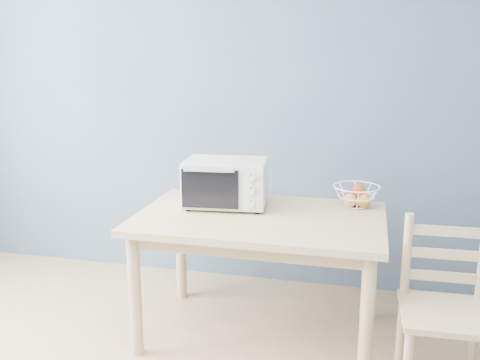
% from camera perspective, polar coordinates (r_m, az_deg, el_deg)
% --- Properties ---
extents(dining_table, '(1.40, 0.90, 0.75)m').
position_cam_1_polar(dining_table, '(3.09, 2.11, -5.56)').
color(dining_table, '#D6B980').
rests_on(dining_table, ground).
extents(toaster_oven, '(0.51, 0.40, 0.28)m').
position_cam_1_polar(toaster_oven, '(3.19, -1.88, -0.23)').
color(toaster_oven, beige).
rests_on(toaster_oven, dining_table).
extents(fruit_basket, '(0.31, 0.31, 0.14)m').
position_cam_1_polar(fruit_basket, '(3.27, 12.27, -1.65)').
color(fruit_basket, white).
rests_on(fruit_basket, dining_table).
extents(dining_chair, '(0.43, 0.43, 0.89)m').
position_cam_1_polar(dining_chair, '(2.81, 20.96, -13.19)').
color(dining_chair, '#D6B980').
rests_on(dining_chair, ground).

